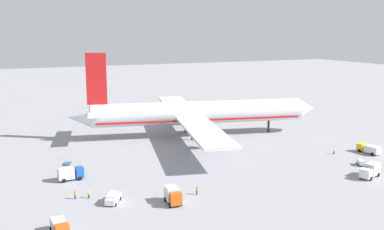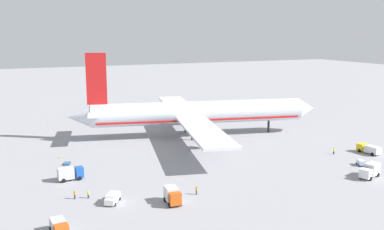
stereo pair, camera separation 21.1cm
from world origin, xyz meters
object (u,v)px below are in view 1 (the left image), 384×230
service_truck_2 (70,173)px  ground_worker_3 (197,190)px  service_truck_0 (370,170)px  ground_worker_0 (75,195)px  ground_worker_4 (334,151)px  traffic_cone_0 (229,109)px  service_truck_1 (60,227)px  traffic_cone_1 (48,124)px  traffic_cone_3 (231,107)px  airliner (195,113)px  service_truck_4 (369,149)px  service_truck_3 (173,195)px  ground_worker_1 (89,194)px  baggage_cart_1 (67,163)px  traffic_cone_2 (59,157)px  baggage_cart_0 (361,162)px  service_van (113,198)px

service_truck_2 → ground_worker_3: service_truck_2 is taller
service_truck_0 → ground_worker_0: service_truck_0 is taller
ground_worker_4 → traffic_cone_0: 72.77m
ground_worker_0 → service_truck_0: bearing=-12.4°
service_truck_1 → service_truck_0: bearing=0.7°
traffic_cone_1 → traffic_cone_3: (76.83, 5.53, 0.00)m
airliner → service_truck_4: size_ratio=12.34×
service_truck_1 → service_truck_3: bearing=12.1°
ground_worker_1 → service_truck_1: bearing=-118.1°
traffic_cone_1 → ground_worker_1: bearing=-90.8°
baggage_cart_1 → traffic_cone_1: 51.54m
ground_worker_3 → traffic_cone_2: bearing=119.5°
ground_worker_1 → traffic_cone_0: ground_worker_1 is taller
airliner → traffic_cone_1: (-40.39, 36.52, -7.00)m
baggage_cart_1 → airliner: bearing=19.7°
service_truck_1 → ground_worker_4: (73.84, 19.10, -0.47)m
service_truck_0 → traffic_cone_1: (-59.47, 89.75, -1.39)m
baggage_cart_0 → traffic_cone_0: (9.25, 82.91, -0.47)m
service_truck_0 → ground_worker_1: size_ratio=4.11×
baggage_cart_1 → traffic_cone_0: (74.98, 52.35, 0.01)m
ground_worker_4 → service_truck_4: bearing=-20.3°
airliner → service_truck_3: size_ratio=16.53×
service_truck_2 → baggage_cart_1: (1.16, 12.63, -1.36)m
traffic_cone_1 → service_truck_1: bearing=-95.4°
service_truck_2 → ground_worker_4: size_ratio=3.32×
baggage_cart_0 → ground_worker_0: size_ratio=1.99×
ground_worker_1 → ground_worker_3: (20.30, -6.91, 0.07)m
airliner → ground_worker_4: bearing=-54.5°
traffic_cone_2 → traffic_cone_3: bearing=32.7°
service_truck_0 → ground_worker_4: size_ratio=3.95×
service_truck_0 → traffic_cone_3: (17.36, 95.28, -1.39)m
traffic_cone_0 → ground_worker_4: bearing=-96.5°
ground_worker_3 → traffic_cone_2: (-21.60, 38.14, -0.61)m
ground_worker_1 → traffic_cone_3: (77.90, 82.12, -0.54)m
ground_worker_3 → ground_worker_4: 47.62m
airliner → ground_worker_4: airliner is taller
ground_worker_3 → traffic_cone_3: (57.59, 89.03, -0.61)m
service_truck_1 → traffic_cone_3: 128.54m
ground_worker_0 → ground_worker_3: (22.82, -7.58, -0.01)m
baggage_cart_0 → traffic_cone_0: 83.42m
ground_worker_1 → traffic_cone_3: 113.19m
baggage_cart_1 → ground_worker_4: bearing=-16.6°
service_van → baggage_cart_0: size_ratio=1.44×
baggage_cart_1 → traffic_cone_3: traffic_cone_3 is taller
service_van → baggage_cart_0: bearing=-1.1°
ground_worker_1 → traffic_cone_1: bearing=89.2°
service_truck_2 → baggage_cart_1: bearing=84.8°
service_truck_3 → traffic_cone_3: bearing=55.1°
airliner → baggage_cart_1: size_ratio=27.00×
service_truck_0 → service_van: service_truck_0 is taller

